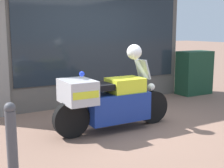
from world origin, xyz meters
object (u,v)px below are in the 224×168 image
Objects in this scene: white_helmet at (134,52)px; paramedic_motorcycle at (108,100)px; utility_cabinet at (194,73)px; street_bollard at (12,141)px.

paramedic_motorcycle is at bearing 179.33° from white_helmet.
paramedic_motorcycle is 1.94× the size of utility_cabinet.
white_helmet reaches higher than street_bollard.
paramedic_motorcycle is at bearing -156.44° from utility_cabinet.
paramedic_motorcycle is 2.37× the size of street_bollard.
street_bollard is (-5.41, -2.59, -0.09)m from utility_cabinet.
white_helmet is at bearing 0.00° from paramedic_motorcycle.
white_helmet reaches higher than utility_cabinet.
paramedic_motorcycle reaches higher than street_bollard.
street_bollard is at bearing -154.41° from utility_cabinet.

